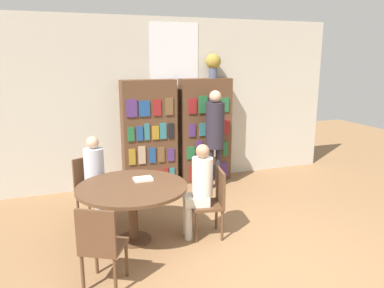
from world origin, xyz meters
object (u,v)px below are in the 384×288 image
(bookshelf_right, at_px, (205,130))
(chair_left_side, at_px, (90,185))
(chair_far_side, at_px, (213,199))
(seated_reader_right, at_px, (199,185))
(seated_reader_left, at_px, (96,174))
(flower_vase, at_px, (213,63))
(chair_near_camera, at_px, (101,243))
(reading_table, at_px, (132,193))
(bookshelf_left, at_px, (149,134))
(librarian_standing, at_px, (215,129))

(bookshelf_right, bearing_deg, chair_left_side, -154.50)
(chair_far_side, relative_size, seated_reader_right, 0.72)
(bookshelf_right, distance_m, seated_reader_left, 2.49)
(bookshelf_right, relative_size, chair_far_side, 2.15)
(flower_vase, distance_m, seated_reader_left, 3.00)
(chair_near_camera, bearing_deg, reading_table, 90.00)
(chair_left_side, bearing_deg, flower_vase, 179.35)
(bookshelf_right, bearing_deg, reading_table, -131.98)
(seated_reader_left, bearing_deg, chair_near_camera, 60.24)
(bookshelf_left, height_order, reading_table, bookshelf_left)
(bookshelf_right, height_order, chair_near_camera, bookshelf_right)
(bookshelf_left, relative_size, librarian_standing, 1.10)
(bookshelf_right, relative_size, reading_table, 1.39)
(bookshelf_right, distance_m, chair_left_side, 2.51)
(reading_table, bearing_deg, chair_left_side, 114.81)
(reading_table, relative_size, seated_reader_right, 1.11)
(flower_vase, xyz_separation_m, seated_reader_left, (-2.31, -1.23, -1.48))
(chair_far_side, bearing_deg, seated_reader_left, 65.76)
(chair_near_camera, relative_size, seated_reader_left, 0.72)
(chair_far_side, bearing_deg, bookshelf_left, 18.76)
(bookshelf_right, distance_m, chair_near_camera, 3.73)
(bookshelf_left, height_order, chair_left_side, bookshelf_left)
(bookshelf_left, xyz_separation_m, librarian_standing, (1.06, -0.50, 0.12))
(flower_vase, height_order, chair_left_side, flower_vase)
(chair_left_side, xyz_separation_m, seated_reader_left, (0.07, -0.16, 0.21))
(seated_reader_left, bearing_deg, chair_left_side, -90.00)
(bookshelf_right, xyz_separation_m, chair_left_side, (-2.23, -1.06, -0.46))
(reading_table, xyz_separation_m, seated_reader_left, (-0.36, 0.77, 0.07))
(bookshelf_left, relative_size, bookshelf_right, 1.00)
(flower_vase, distance_m, reading_table, 3.19)
(bookshelf_right, distance_m, librarian_standing, 0.52)
(bookshelf_right, bearing_deg, chair_far_side, -109.71)
(chair_near_camera, relative_size, librarian_standing, 0.51)
(flower_vase, bearing_deg, bookshelf_right, -178.26)
(reading_table, relative_size, chair_left_side, 1.54)
(seated_reader_left, bearing_deg, bookshelf_right, -175.20)
(bookshelf_left, height_order, chair_near_camera, bookshelf_left)
(chair_far_side, bearing_deg, librarian_standing, -13.09)
(chair_left_side, relative_size, seated_reader_right, 0.72)
(flower_vase, bearing_deg, seated_reader_left, -151.94)
(reading_table, relative_size, chair_far_side, 1.54)
(seated_reader_left, height_order, librarian_standing, librarian_standing)
(reading_table, xyz_separation_m, chair_left_side, (-0.43, 0.93, -0.14))
(chair_near_camera, bearing_deg, bookshelf_right, 80.74)
(seated_reader_left, bearing_deg, chair_far_side, 119.76)
(bookshelf_left, xyz_separation_m, chair_far_side, (0.29, -2.20, -0.46))
(bookshelf_left, bearing_deg, seated_reader_right, -86.94)
(bookshelf_left, bearing_deg, reading_table, -109.77)
(chair_left_side, distance_m, seated_reader_left, 0.27)
(seated_reader_left, bearing_deg, reading_table, 90.00)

